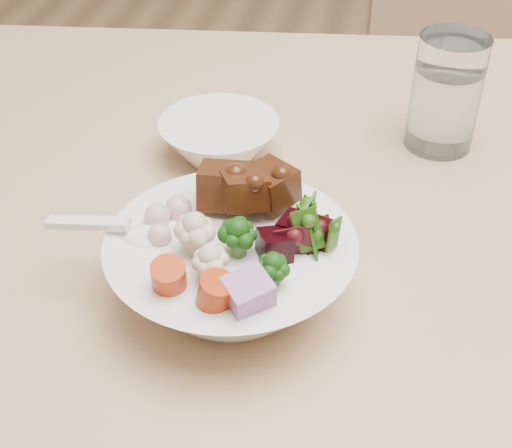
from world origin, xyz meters
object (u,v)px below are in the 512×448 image
chair_far (468,144)px  water_glass (445,98)px  food_bowl (234,264)px  side_bowl (219,139)px

chair_far → water_glass: bearing=-117.2°
food_bowl → water_glass: size_ratio=1.62×
water_glass → side_bowl: 0.25m
chair_far → side_bowl: (-0.34, -0.56, 0.31)m
chair_far → side_bowl: size_ratio=6.31×
food_bowl → water_glass: bearing=58.8°
food_bowl → water_glass: water_glass is taller
food_bowl → side_bowl: 0.22m
water_glass → side_bowl: bearing=-162.9°
side_bowl → food_bowl: bearing=-73.2°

